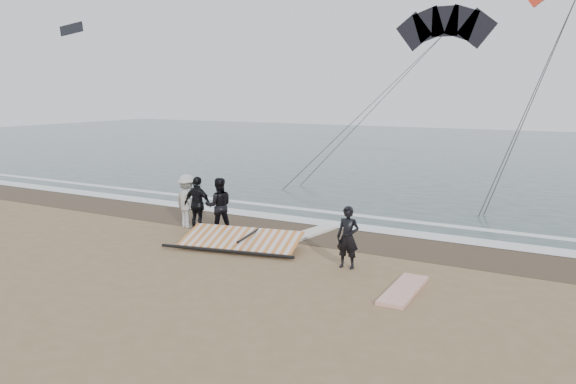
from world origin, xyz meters
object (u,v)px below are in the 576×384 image
sail_rig (242,241)px  board_white (404,290)px  man_main (348,237)px  board_cream (311,233)px

sail_rig → board_white: bearing=-14.0°
sail_rig → man_main: bearing=-5.3°
board_white → board_cream: bearing=137.7°
man_main → board_cream: bearing=129.9°
board_white → sail_rig: bearing=164.5°
board_cream → sail_rig: sail_rig is taller
board_white → sail_rig: sail_rig is taller
man_main → sail_rig: 3.63m
board_cream → man_main: bearing=-38.8°
board_cream → board_white: bearing=-31.9°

